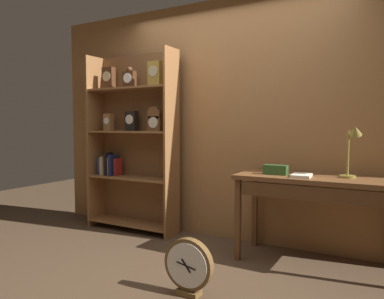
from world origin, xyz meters
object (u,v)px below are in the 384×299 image
desk_lamp (352,147)px  toolbox_small (276,170)px  bookshelf (133,140)px  open_repair_manual (302,176)px  round_clock_large (189,266)px  workbench (312,188)px

desk_lamp → toolbox_small: desk_lamp is taller
bookshelf → open_repair_manual: size_ratio=9.46×
open_repair_manual → round_clock_large: (-0.58, -0.97, -0.59)m
open_repair_manual → round_clock_large: bearing=-124.5°
round_clock_large → desk_lamp: bearing=48.4°
workbench → open_repair_manual: size_ratio=6.08×
toolbox_small → open_repair_manual: (0.25, -0.05, -0.03)m
open_repair_manual → desk_lamp: bearing=13.9°
bookshelf → round_clock_large: bookshelf is taller
toolbox_small → desk_lamp: bearing=6.4°
bookshelf → desk_lamp: size_ratio=4.48×
bookshelf → workbench: 2.13m
toolbox_small → round_clock_large: 1.24m
bookshelf → round_clock_large: (1.43, -1.17, -0.85)m
open_repair_manual → workbench: bearing=39.9°
workbench → open_repair_manual: bearing=-136.5°
open_repair_manual → bookshelf: bearing=170.8°
desk_lamp → round_clock_large: size_ratio=1.10×
bookshelf → workbench: (2.09, -0.12, -0.38)m
workbench → bookshelf: bearing=176.6°
bookshelf → open_repair_manual: 2.04m
workbench → toolbox_small: bearing=-175.7°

